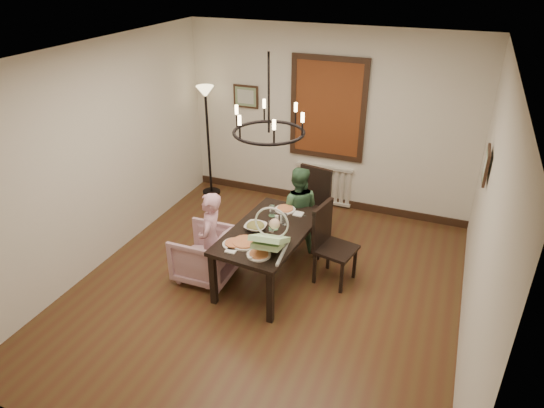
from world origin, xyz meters
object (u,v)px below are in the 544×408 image
Objects in this scene: armchair at (206,254)px; floor_lamp at (208,143)px; seated_man at (297,216)px; dining_table at (269,236)px; drinking_glass at (271,227)px; elderly_woman at (211,248)px; chair_right at (336,245)px; chair_far at (307,207)px; baby_bouncer at (270,237)px.

armchair is 2.49m from floor_lamp.
seated_man is (0.84, 1.07, 0.18)m from armchair.
floor_lamp is at bearing 138.69° from dining_table.
drinking_glass is at bearing -23.79° from dining_table.
elderly_woman is at bearing -146.03° from dining_table.
armchair is at bearing -137.56° from elderly_woman.
chair_right is 7.79× the size of drinking_glass.
armchair is at bearing -158.07° from dining_table.
floor_lamp reaches higher than seated_man.
chair_far is 1.52× the size of armchair.
dining_table is at bearing -87.13° from chair_far.
armchair is at bearing 120.36° from chair_right.
chair_far is at bearing 83.81° from drinking_glass.
seated_man is at bearing -97.61° from chair_far.
chair_right is 1.00m from baby_bouncer.
baby_bouncer reaches higher than elderly_woman.
dining_table is at bearing 121.89° from chair_right.
armchair is at bearing 162.85° from baby_bouncer.
baby_bouncer reaches higher than chair_far.
armchair is 0.40× the size of floor_lamp.
chair_far is at bearing 143.66° from armchair.
elderly_woman reaches higher than chair_right.
chair_far reaches higher than elderly_woman.
elderly_woman is 1.36m from seated_man.
baby_bouncer is at bearing -49.12° from floor_lamp.
armchair is at bearing -114.50° from chair_far.
floor_lamp is at bearing -154.14° from armchair.
elderly_woman is 2.62m from floor_lamp.
seated_man is 1.32m from baby_bouncer.
elderly_woman is 1.84× the size of baby_bouncer.
chair_right is at bearing 101.80° from elderly_woman.
seated_man is 0.56× the size of floor_lamp.
baby_bouncer reaches higher than drinking_glass.
chair_right is at bearing 44.35° from baby_bouncer.
chair_right is at bearing -32.14° from floor_lamp.
floor_lamp reaches higher than drinking_glass.
chair_far is 8.16× the size of drinking_glass.
armchair is 1.27× the size of baby_bouncer.
drinking_glass is at bearing 104.03° from elderly_woman.
elderly_woman is at bearing -153.43° from drinking_glass.
baby_bouncer is (0.80, -0.08, 0.38)m from elderly_woman.
baby_bouncer is at bearing 71.65° from elderly_woman.
dining_table is 0.89× the size of floor_lamp.
dining_table is 2.84× the size of baby_bouncer.
baby_bouncer is at bearing 151.99° from chair_right.
seated_man is at bearing 89.56° from dining_table.
elderly_woman reaches higher than drinking_glass.
drinking_glass is at bearing -85.20° from chair_far.
dining_table is 1.59× the size of seated_man.
chair_far is 1.59m from elderly_woman.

